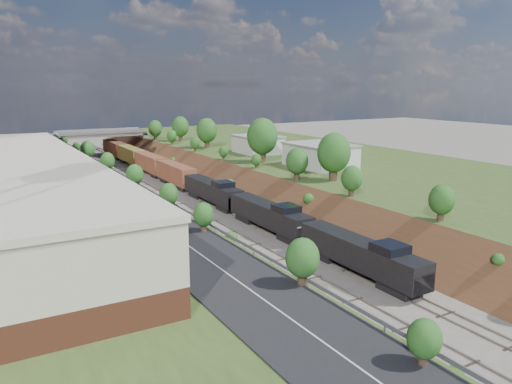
% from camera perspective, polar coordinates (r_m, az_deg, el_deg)
% --- Properties ---
extents(ground, '(400.00, 400.00, 0.00)m').
position_cam_1_polar(ground, '(43.42, 24.75, -16.32)').
color(ground, '#6B665B').
rests_on(ground, ground).
extents(platform_right, '(44.00, 180.00, 5.00)m').
position_cam_1_polar(platform_right, '(105.57, 8.78, 2.57)').
color(platform_right, '#334E20').
rests_on(platform_right, ground).
extents(embankment_left, '(10.00, 180.00, 10.00)m').
position_cam_1_polar(embankment_left, '(86.18, -14.82, -1.57)').
color(embankment_left, brown).
rests_on(embankment_left, ground).
extents(embankment_right, '(10.00, 180.00, 10.00)m').
position_cam_1_polar(embankment_right, '(94.07, -1.81, -0.02)').
color(embankment_right, brown).
rests_on(embankment_right, ground).
extents(rail_left_track, '(1.58, 180.00, 0.18)m').
position_cam_1_polar(rail_left_track, '(88.61, -9.59, -0.90)').
color(rail_left_track, gray).
rests_on(rail_left_track, ground).
extents(rail_right_track, '(1.58, 180.00, 0.18)m').
position_cam_1_polar(rail_right_track, '(90.49, -6.51, -0.53)').
color(rail_right_track, gray).
rests_on(rail_right_track, ground).
extents(road, '(8.00, 180.00, 0.10)m').
position_cam_1_polar(road, '(84.15, -17.96, 1.43)').
color(road, black).
rests_on(road, platform_left).
extents(guardrail, '(0.10, 171.00, 0.70)m').
position_cam_1_polar(guardrail, '(84.78, -15.25, 2.02)').
color(guardrail, '#99999E').
rests_on(guardrail, platform_left).
extents(commercial_building, '(14.30, 62.30, 7.00)m').
position_cam_1_polar(commercial_building, '(60.35, -25.29, 0.12)').
color(commercial_building, brown).
rests_on(commercial_building, platform_left).
extents(overpass, '(24.50, 8.30, 7.40)m').
position_cam_1_polar(overpass, '(147.46, -17.23, 5.83)').
color(overpass, gray).
rests_on(overpass, ground).
extents(white_building_near, '(9.00, 12.00, 4.00)m').
position_cam_1_polar(white_building_near, '(92.86, 7.35, 4.11)').
color(white_building_near, silver).
rests_on(white_building_near, platform_right).
extents(white_building_far, '(8.00, 10.00, 3.60)m').
position_cam_1_polar(white_building_far, '(110.79, 0.23, 5.41)').
color(white_building_far, silver).
rests_on(white_building_far, platform_right).
extents(tree_right_large, '(5.25, 5.25, 7.61)m').
position_cam_1_polar(tree_right_large, '(79.21, 8.89, 4.42)').
color(tree_right_large, '#473323').
rests_on(tree_right_large, platform_right).
extents(tree_left_crest, '(2.45, 2.45, 3.55)m').
position_cam_1_polar(tree_left_crest, '(47.70, -3.33, -3.49)').
color(tree_left_crest, '#473323').
rests_on(tree_left_crest, platform_left).
extents(freight_train, '(2.93, 118.42, 4.55)m').
position_cam_1_polar(freight_train, '(98.89, -8.81, 1.92)').
color(freight_train, black).
rests_on(freight_train, ground).
extents(suv, '(3.58, 6.40, 1.69)m').
position_cam_1_polar(suv, '(56.41, -11.50, -2.39)').
color(suv, black).
rests_on(suv, road).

